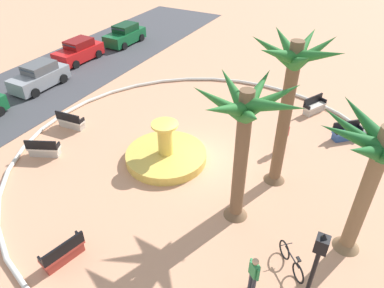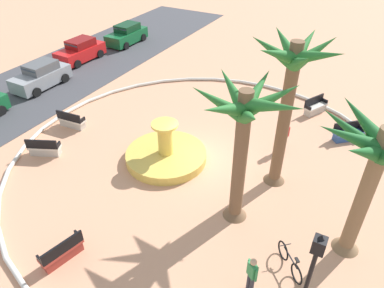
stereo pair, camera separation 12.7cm
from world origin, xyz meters
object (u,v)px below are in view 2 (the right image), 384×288
at_px(bench_east, 347,134).
at_px(lamppost, 308,280).
at_px(fountain, 166,155).
at_px(bench_southwest, 72,121).
at_px(palm_tree_by_curb, 291,83).
at_px(parked_car_rightmost, 127,35).
at_px(palm_tree_mid_plaza, 244,126).
at_px(person_cyclist_helmet, 252,274).
at_px(bench_north, 45,149).
at_px(bench_southeast, 315,108).
at_px(palm_tree_near_fountain, 378,159).
at_px(parked_car_second, 41,76).
at_px(bicycle_red_frame, 290,262).
at_px(person_cyclist_photo, 284,135).
at_px(parked_car_third, 80,51).
at_px(bench_west, 62,253).

height_order(bench_east, lamppost, lamppost).
height_order(fountain, bench_southwest, fountain).
bearing_deg(palm_tree_by_curb, bench_east, -24.84).
relative_size(palm_tree_by_curb, parked_car_rightmost, 1.70).
height_order(palm_tree_by_curb, palm_tree_mid_plaza, palm_tree_by_curb).
relative_size(lamppost, person_cyclist_helmet, 2.62).
xyz_separation_m(palm_tree_by_curb, bench_north, (-3.68, 10.82, -4.58)).
xyz_separation_m(bench_east, bench_southeast, (2.07, 2.18, 0.00)).
xyz_separation_m(palm_tree_near_fountain, parked_car_second, (4.30, 20.55, -3.42)).
relative_size(lamppost, parked_car_rightmost, 1.07).
height_order(bicycle_red_frame, person_cyclist_photo, person_cyclist_photo).
xyz_separation_m(palm_tree_by_curb, bench_east, (5.10, -2.36, -4.58)).
bearing_deg(person_cyclist_helmet, parked_car_third, 56.68).
xyz_separation_m(palm_tree_near_fountain, bench_east, (7.55, 1.17, -3.85)).
distance_m(bench_west, parked_car_rightmost, 22.78).
height_order(palm_tree_near_fountain, bench_southeast, palm_tree_near_fountain).
bearing_deg(palm_tree_mid_plaza, bench_north, 94.31).
xyz_separation_m(palm_tree_near_fountain, bench_southwest, (1.41, 15.05, -3.85)).
height_order(bench_north, parked_car_rightmost, parked_car_rightmost).
bearing_deg(bicycle_red_frame, bench_southwest, 76.11).
xyz_separation_m(palm_tree_by_curb, lamppost, (-6.43, -2.69, -2.41)).
distance_m(person_cyclist_helmet, parked_car_third, 22.76).
xyz_separation_m(bench_east, bench_west, (-13.00, 7.70, 0.00)).
relative_size(palm_tree_by_curb, bicycle_red_frame, 5.29).
bearing_deg(palm_tree_mid_plaza, palm_tree_near_fountain, -83.89).
xyz_separation_m(palm_tree_by_curb, bench_west, (-7.90, 5.34, -4.58)).
xyz_separation_m(bench_west, parked_car_second, (9.74, 11.68, 0.43)).
height_order(bench_east, parked_car_rightmost, parked_car_rightmost).
bearing_deg(bench_east, parked_car_second, 99.54).
height_order(palm_tree_by_curb, bench_east, palm_tree_by_curb).
bearing_deg(parked_car_third, lamppost, -122.32).
xyz_separation_m(bench_east, person_cyclist_photo, (-2.59, 2.77, 0.55)).
height_order(bench_north, parked_car_third, parked_car_third).
distance_m(bench_north, parked_car_second, 8.31).
distance_m(palm_tree_by_curb, bench_north, 12.31).
xyz_separation_m(palm_tree_mid_plaza, bench_east, (8.01, -3.07, -4.01)).
xyz_separation_m(parked_car_second, parked_car_rightmost, (9.71, 0.16, 0.00)).
distance_m(bicycle_red_frame, person_cyclist_helmet, 1.82).
distance_m(bench_east, bench_southwest, 15.18).
relative_size(person_cyclist_photo, parked_car_second, 0.40).
relative_size(person_cyclist_helmet, parked_car_second, 0.41).
bearing_deg(lamppost, palm_tree_by_curb, 22.71).
bearing_deg(lamppost, bench_north, 78.47).
relative_size(fountain, parked_car_third, 0.98).
bearing_deg(palm_tree_near_fountain, fountain, 81.12).
height_order(palm_tree_mid_plaza, bench_east, palm_tree_mid_plaza).
xyz_separation_m(bench_southeast, parked_car_third, (-0.53, 18.14, 0.43)).
height_order(bench_west, person_cyclist_photo, person_cyclist_photo).
relative_size(palm_tree_near_fountain, bench_southwest, 3.41).
height_order(bench_east, parked_car_second, parked_car_second).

